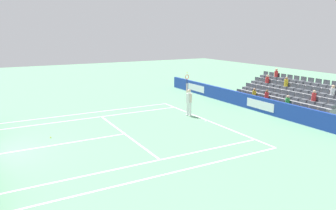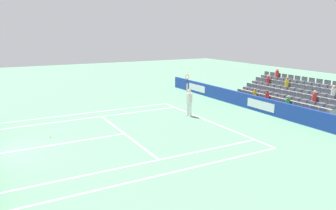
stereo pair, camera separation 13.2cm
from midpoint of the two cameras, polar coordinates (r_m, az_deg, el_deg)
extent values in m
cube|color=white|center=(19.98, 6.90, -2.76)|extent=(10.97, 0.10, 0.01)
cube|color=white|center=(17.45, -7.96, -5.12)|extent=(8.23, 0.10, 0.01)
cube|color=white|center=(16.65, -18.34, -6.56)|extent=(0.10, 6.40, 0.01)
cube|color=white|center=(21.07, -13.17, -2.19)|extent=(0.10, 11.89, 0.01)
cube|color=white|center=(13.73, -3.43, -10.10)|extent=(0.10, 11.89, 0.01)
cube|color=white|center=(22.36, -14.15, -1.38)|extent=(0.10, 11.89, 0.01)
cube|color=white|center=(12.61, -0.66, -12.24)|extent=(0.10, 11.89, 0.01)
cube|color=white|center=(19.92, 6.66, -2.80)|extent=(0.10, 0.20, 0.01)
cube|color=#193899|center=(22.70, 16.12, 0.05)|extent=(23.39, 0.20, 1.03)
cube|color=white|center=(22.62, 15.92, 0.02)|extent=(2.50, 0.01, 0.58)
cube|color=white|center=(28.55, 4.88, 3.07)|extent=(2.50, 0.01, 0.58)
cylinder|color=white|center=(20.82, 3.81, -0.79)|extent=(0.16, 0.16, 0.90)
cylinder|color=white|center=(20.99, 3.36, -0.67)|extent=(0.16, 0.16, 0.90)
cube|color=white|center=(20.92, 3.79, -1.88)|extent=(0.17, 0.28, 0.08)
cube|color=white|center=(21.08, 3.34, -1.75)|extent=(0.17, 0.28, 0.08)
cube|color=white|center=(20.74, 3.61, 1.29)|extent=(0.28, 0.39, 0.60)
sphere|color=beige|center=(20.65, 3.63, 2.54)|extent=(0.24, 0.24, 0.24)
cylinder|color=beige|center=(20.78, 3.22, 3.03)|extent=(0.09, 0.09, 0.62)
cylinder|color=beige|center=(20.54, 3.93, 1.23)|extent=(0.09, 0.09, 0.56)
cylinder|color=black|center=(20.71, 3.23, 4.25)|extent=(0.04, 0.04, 0.28)
torus|color=red|center=(20.67, 3.24, 5.02)|extent=(0.09, 0.31, 0.31)
sphere|color=#D1E533|center=(20.63, 3.25, 5.79)|extent=(0.07, 0.07, 0.07)
cube|color=gray|center=(23.53, 17.93, -0.40)|extent=(8.06, 0.95, 0.42)
cube|color=#545960|center=(21.18, 25.29, -1.59)|extent=(0.48, 0.44, 0.20)
cube|color=#545960|center=(21.28, 25.67, -0.86)|extent=(0.48, 0.04, 0.30)
cube|color=#545960|center=(21.53, 23.97, -1.24)|extent=(0.48, 0.44, 0.20)
cube|color=#545960|center=(21.64, 24.35, -0.53)|extent=(0.48, 0.04, 0.30)
cube|color=#545960|center=(21.90, 22.69, -0.90)|extent=(0.48, 0.44, 0.20)
cube|color=#545960|center=(22.00, 23.07, -0.21)|extent=(0.48, 0.04, 0.30)
cube|color=#545960|center=(22.27, 21.45, -0.58)|extent=(0.48, 0.44, 0.20)
cube|color=#545960|center=(22.37, 21.83, 0.11)|extent=(0.48, 0.04, 0.30)
cube|color=#545960|center=(22.66, 20.25, -0.26)|extent=(0.48, 0.44, 0.20)
cube|color=#545960|center=(22.76, 20.63, 0.41)|extent=(0.48, 0.04, 0.30)
cube|color=#545960|center=(23.05, 19.10, 0.04)|extent=(0.48, 0.44, 0.20)
cube|color=#545960|center=(23.15, 19.47, 0.70)|extent=(0.48, 0.04, 0.30)
cube|color=#545960|center=(23.46, 17.98, 0.34)|extent=(0.48, 0.44, 0.20)
cube|color=#545960|center=(23.55, 18.36, 0.98)|extent=(0.48, 0.04, 0.30)
cube|color=#545960|center=(23.87, 16.90, 0.62)|extent=(0.48, 0.44, 0.20)
cube|color=#545960|center=(23.97, 17.28, 1.25)|extent=(0.48, 0.04, 0.30)
cube|color=#545960|center=(24.30, 15.86, 0.90)|extent=(0.48, 0.44, 0.20)
cube|color=#545960|center=(24.39, 16.23, 1.52)|extent=(0.48, 0.04, 0.30)
cube|color=#545960|center=(24.73, 14.86, 1.16)|extent=(0.48, 0.44, 0.20)
cube|color=#545960|center=(24.82, 15.22, 1.77)|extent=(0.48, 0.04, 0.30)
cube|color=#545960|center=(25.17, 13.89, 1.42)|extent=(0.48, 0.44, 0.20)
cube|color=#545960|center=(25.26, 14.25, 2.01)|extent=(0.48, 0.04, 0.30)
cube|color=#545960|center=(25.62, 12.95, 1.66)|extent=(0.48, 0.44, 0.20)
cube|color=#545960|center=(25.70, 13.31, 2.25)|extent=(0.48, 0.04, 0.30)
cube|color=#545960|center=(26.07, 12.04, 1.90)|extent=(0.48, 0.44, 0.20)
cube|color=#545960|center=(26.16, 12.40, 2.47)|extent=(0.48, 0.04, 0.30)
cube|color=gray|center=(24.17, 19.51, 0.34)|extent=(8.06, 0.95, 0.84)
cube|color=#545960|center=(21.86, 26.86, -0.19)|extent=(0.48, 0.44, 0.20)
cube|color=#545960|center=(21.97, 27.23, 0.50)|extent=(0.48, 0.04, 0.30)
cube|color=#545960|center=(22.20, 25.56, 0.12)|extent=(0.48, 0.44, 0.20)
cube|color=#545960|center=(22.31, 25.92, 0.80)|extent=(0.48, 0.04, 0.30)
cube|color=#545960|center=(22.55, 24.29, 0.43)|extent=(0.48, 0.44, 0.20)
cube|color=#545960|center=(22.66, 24.65, 1.09)|extent=(0.48, 0.04, 0.30)
cube|color=#545960|center=(22.92, 23.06, 0.72)|extent=(0.48, 0.44, 0.20)
cube|color=#545960|center=(23.03, 23.42, 1.38)|extent=(0.48, 0.04, 0.30)
cube|color=#545960|center=(23.29, 21.87, 1.01)|extent=(0.48, 0.44, 0.20)
cube|color=#545960|center=(23.40, 22.23, 1.65)|extent=(0.48, 0.04, 0.30)
cube|color=#545960|center=(23.68, 20.72, 1.28)|extent=(0.48, 0.44, 0.20)
cube|color=#545960|center=(23.78, 21.08, 1.92)|extent=(0.48, 0.04, 0.30)
cube|color=#545960|center=(24.07, 19.60, 1.55)|extent=(0.48, 0.44, 0.20)
cube|color=#545960|center=(24.18, 19.96, 2.17)|extent=(0.48, 0.04, 0.30)
cube|color=#545960|center=(24.48, 18.52, 1.81)|extent=(0.48, 0.44, 0.20)
cube|color=#545960|center=(24.58, 18.88, 2.42)|extent=(0.48, 0.04, 0.30)
cube|color=#545960|center=(24.89, 17.48, 2.05)|extent=(0.48, 0.44, 0.20)
cube|color=#545960|center=(24.99, 17.83, 2.66)|extent=(0.48, 0.04, 0.30)
cube|color=#545960|center=(25.31, 16.47, 2.29)|extent=(0.48, 0.44, 0.20)
cube|color=#545960|center=(25.41, 16.82, 2.88)|extent=(0.48, 0.04, 0.30)
cube|color=#545960|center=(25.74, 15.49, 2.52)|extent=(0.48, 0.44, 0.20)
cube|color=#545960|center=(25.84, 15.84, 3.10)|extent=(0.48, 0.04, 0.30)
cube|color=#545960|center=(26.18, 14.55, 2.75)|extent=(0.48, 0.44, 0.20)
cube|color=#545960|center=(26.28, 14.90, 3.32)|extent=(0.48, 0.04, 0.30)
cube|color=#545960|center=(26.63, 13.63, 2.96)|extent=(0.48, 0.44, 0.20)
cube|color=#545960|center=(26.72, 13.98, 3.52)|extent=(0.48, 0.04, 0.30)
cube|color=gray|center=(24.84, 21.00, 1.04)|extent=(8.06, 0.95, 1.26)
cube|color=#545960|center=(22.89, 27.05, 1.40)|extent=(0.48, 0.44, 0.20)
cube|color=#545960|center=(23.01, 27.39, 2.05)|extent=(0.48, 0.04, 0.30)
cube|color=#545960|center=(23.23, 25.79, 1.68)|extent=(0.48, 0.44, 0.20)
cube|color=#545960|center=(23.36, 26.14, 2.32)|extent=(0.48, 0.04, 0.30)
cube|color=#545960|center=(23.59, 24.58, 1.94)|extent=(0.48, 0.44, 0.20)
cube|color=#545960|center=(23.71, 24.92, 2.58)|extent=(0.48, 0.04, 0.30)
cube|color=#545960|center=(23.95, 23.40, 2.20)|extent=(0.48, 0.44, 0.20)
cube|color=#545960|center=(24.07, 23.74, 2.83)|extent=(0.48, 0.04, 0.30)
cube|color=#545960|center=(24.33, 22.25, 2.46)|extent=(0.48, 0.44, 0.20)
cube|color=#545960|center=(24.44, 22.60, 3.07)|extent=(0.48, 0.04, 0.30)
cube|color=#545960|center=(24.71, 21.14, 2.70)|extent=(0.48, 0.44, 0.20)
cube|color=#545960|center=(24.83, 21.48, 3.30)|extent=(0.48, 0.04, 0.30)
cube|color=#545960|center=(25.11, 20.06, 2.93)|extent=(0.48, 0.44, 0.20)
cube|color=#545960|center=(25.22, 20.41, 3.52)|extent=(0.48, 0.04, 0.30)
cube|color=#545960|center=(25.51, 19.02, 3.16)|extent=(0.48, 0.44, 0.20)
cube|color=#545960|center=(25.62, 19.36, 3.74)|extent=(0.48, 0.04, 0.30)
cube|color=#545960|center=(25.92, 18.01, 3.37)|extent=(0.48, 0.44, 0.20)
cube|color=#545960|center=(26.03, 18.35, 3.94)|extent=(0.48, 0.04, 0.30)
cube|color=#545960|center=(26.34, 17.03, 3.58)|extent=(0.48, 0.44, 0.20)
cube|color=#545960|center=(26.45, 17.37, 4.14)|extent=(0.48, 0.04, 0.30)
cube|color=#545960|center=(26.77, 16.08, 3.78)|extent=(0.48, 0.44, 0.20)
cube|color=#545960|center=(26.88, 16.42, 4.34)|extent=(0.48, 0.04, 0.30)
cube|color=#545960|center=(27.21, 15.16, 3.98)|extent=(0.48, 0.44, 0.20)
cube|color=#545960|center=(27.31, 15.50, 4.52)|extent=(0.48, 0.04, 0.30)
cube|color=gray|center=(25.53, 22.42, 1.70)|extent=(8.06, 0.95, 1.68)
cube|color=#545960|center=(23.94, 27.22, 2.85)|extent=(0.48, 0.44, 0.20)
cube|color=#545960|center=(24.07, 27.54, 3.47)|extent=(0.48, 0.04, 0.30)
cube|color=#545960|center=(24.29, 26.01, 3.10)|extent=(0.48, 0.44, 0.20)
cube|color=#545960|center=(24.41, 26.34, 3.71)|extent=(0.48, 0.04, 0.30)
cube|color=#545960|center=(24.64, 24.84, 3.33)|extent=(0.48, 0.44, 0.20)
cube|color=#545960|center=(24.77, 25.17, 3.93)|extent=(0.48, 0.04, 0.30)
cube|color=#545960|center=(25.01, 23.71, 3.56)|extent=(0.48, 0.44, 0.20)
cube|color=#545960|center=(25.13, 24.04, 4.15)|extent=(0.48, 0.04, 0.30)
cube|color=#545960|center=(25.38, 22.60, 3.78)|extent=(0.48, 0.44, 0.20)
cube|color=#545960|center=(25.50, 22.93, 4.36)|extent=(0.48, 0.04, 0.30)
cube|color=#545960|center=(25.77, 21.53, 4.00)|extent=(0.48, 0.44, 0.20)
cube|color=#545960|center=(25.89, 21.86, 4.57)|extent=(0.48, 0.04, 0.30)
cube|color=#545960|center=(26.16, 20.49, 4.20)|extent=(0.48, 0.44, 0.20)
cube|color=#545960|center=(26.28, 20.82, 4.76)|extent=(0.48, 0.04, 0.30)
cube|color=#545960|center=(26.56, 19.48, 4.40)|extent=(0.48, 0.44, 0.20)
cube|color=#545960|center=(26.68, 19.81, 4.95)|extent=(0.48, 0.04, 0.30)
cube|color=#545960|center=(26.97, 18.50, 4.59)|extent=(0.48, 0.44, 0.20)
cube|color=#545960|center=(27.09, 18.83, 5.13)|extent=(0.48, 0.04, 0.30)
cube|color=#545960|center=(27.39, 17.55, 4.77)|extent=(0.48, 0.44, 0.20)
cube|color=#545960|center=(27.50, 17.87, 5.31)|extent=(0.48, 0.04, 0.30)
cube|color=#545960|center=(27.81, 16.63, 4.95)|extent=(0.48, 0.44, 0.20)
cube|color=#545960|center=(27.93, 16.95, 5.48)|extent=(0.48, 0.04, 0.30)
cylinder|color=green|center=(22.63, 20.40, 0.57)|extent=(0.28, 0.28, 0.46)
sphere|color=#D3A884|center=(22.56, 20.47, 1.40)|extent=(0.20, 0.20, 0.20)
cylinder|color=yellow|center=(24.70, 14.98, 1.93)|extent=(0.28, 0.28, 0.47)
sphere|color=#9E7251|center=(24.64, 15.03, 2.69)|extent=(0.20, 0.20, 0.20)
cylinder|color=red|center=(26.33, 17.15, 4.28)|extent=(0.28, 0.28, 0.45)
sphere|color=#D3A884|center=(26.29, 17.20, 4.98)|extent=(0.20, 0.20, 0.20)
cylinder|color=red|center=(26.97, 18.62, 5.30)|extent=(0.28, 0.28, 0.47)
sphere|color=#D3A884|center=(26.93, 18.67, 6.00)|extent=(0.20, 0.20, 0.20)
cylinder|color=red|center=(23.84, 17.04, 1.51)|extent=(0.28, 0.28, 0.54)
sphere|color=brown|center=(23.77, 17.10, 2.38)|extent=(0.20, 0.20, 0.20)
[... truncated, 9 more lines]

